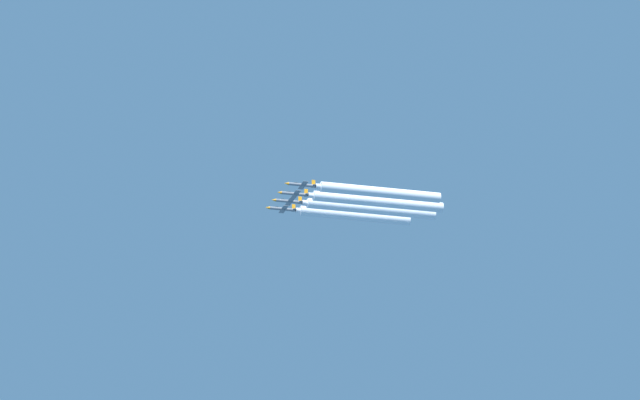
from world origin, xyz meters
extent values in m
cylinder|color=slate|center=(-13.09, -0.30, 230.57)|extent=(1.04, 8.98, 1.04)
cone|color=orange|center=(-13.09, 4.95, 230.57)|extent=(0.99, 1.51, 0.99)
ellipsoid|color=black|center=(-13.09, 1.68, 231.01)|extent=(0.57, 2.08, 0.47)
cube|color=slate|center=(-13.09, -0.75, 230.49)|extent=(7.57, 1.80, 0.11)
cube|color=slate|center=(-13.09, -4.37, 230.57)|extent=(3.22, 1.04, 0.11)
cube|color=orange|center=(-13.09, -4.30, 231.89)|extent=(0.09, 1.23, 1.61)
cylinder|color=black|center=(-13.09, -5.03, 230.57)|extent=(0.78, 0.57, 0.78)
cylinder|color=slate|center=(-4.72, 0.11, 230.39)|extent=(1.04, 8.98, 1.04)
cone|color=orange|center=(-4.72, 5.35, 230.39)|extent=(0.99, 1.51, 0.99)
ellipsoid|color=black|center=(-4.72, 2.08, 230.84)|extent=(0.57, 2.08, 0.47)
cube|color=slate|center=(-4.72, -0.34, 230.32)|extent=(7.57, 1.80, 0.11)
cube|color=slate|center=(-4.72, -3.97, 230.39)|extent=(3.22, 1.04, 0.11)
cube|color=orange|center=(-4.72, -3.89, 231.72)|extent=(0.09, 1.23, 1.61)
cylinder|color=black|center=(-4.72, -4.62, 230.39)|extent=(0.78, 0.57, 0.78)
cylinder|color=slate|center=(4.21, -0.09, 230.97)|extent=(1.04, 8.98, 1.04)
cone|color=orange|center=(4.21, 5.16, 230.97)|extent=(0.99, 1.51, 0.99)
ellipsoid|color=black|center=(4.21, 1.89, 231.42)|extent=(0.57, 2.08, 0.47)
cube|color=slate|center=(4.21, -0.54, 230.90)|extent=(7.57, 1.80, 0.11)
cube|color=slate|center=(4.21, -4.16, 230.97)|extent=(3.22, 1.04, 0.11)
cube|color=orange|center=(4.21, -4.09, 232.30)|extent=(0.09, 1.23, 1.61)
cylinder|color=black|center=(4.21, -4.81, 230.97)|extent=(0.78, 0.57, 0.78)
cylinder|color=slate|center=(12.03, 0.19, 230.96)|extent=(1.04, 8.98, 1.04)
cone|color=orange|center=(12.03, 5.43, 230.96)|extent=(0.99, 1.51, 0.99)
ellipsoid|color=black|center=(12.03, 2.16, 231.40)|extent=(0.57, 2.08, 0.47)
cube|color=slate|center=(12.03, -0.26, 230.88)|extent=(7.57, 1.80, 0.11)
cube|color=slate|center=(12.03, -3.89, 230.96)|extent=(3.22, 1.04, 0.11)
cube|color=orange|center=(12.03, -3.81, 232.28)|extent=(0.09, 1.23, 1.61)
cylinder|color=black|center=(12.03, -4.54, 230.96)|extent=(0.78, 0.57, 0.78)
cylinder|color=white|center=(-13.09, -23.20, 230.57)|extent=(1.83, 36.22, 1.83)
cylinder|color=white|center=(-13.09, -27.54, 230.57)|extent=(3.47, 41.65, 3.47)
cylinder|color=white|center=(-4.72, -24.50, 230.39)|extent=(1.83, 39.64, 1.83)
cylinder|color=white|center=(-4.72, -29.26, 230.39)|extent=(3.47, 45.58, 3.47)
cylinder|color=white|center=(4.21, -24.70, 230.97)|extent=(1.83, 39.64, 1.83)
cylinder|color=white|center=(4.21, -29.45, 230.97)|extent=(3.47, 45.58, 3.47)
cylinder|color=white|center=(12.03, -21.71, 230.96)|extent=(1.83, 34.21, 1.83)
cylinder|color=white|center=(12.03, -25.81, 230.96)|extent=(3.47, 39.34, 3.47)
camera|label=1|loc=(-591.20, 146.74, 1.58)|focal=108.25mm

